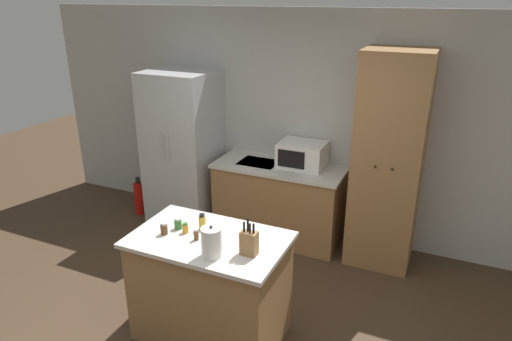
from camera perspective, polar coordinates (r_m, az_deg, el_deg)
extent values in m
cube|color=#B2B2AD|center=(5.28, 7.23, 5.39)|extent=(7.20, 0.06, 2.60)
cube|color=#B7BABC|center=(5.67, -9.04, 2.69)|extent=(0.80, 0.73, 1.90)
cylinder|color=silver|center=(5.35, -11.68, 3.08)|extent=(0.02, 0.02, 0.30)
cylinder|color=silver|center=(5.30, -10.97, 2.98)|extent=(0.02, 0.02, 0.30)
cube|color=olive|center=(5.38, 2.87, -4.06)|extent=(1.46, 0.62, 0.87)
cube|color=beige|center=(5.20, 2.96, 0.44)|extent=(1.50, 0.66, 0.03)
cube|color=#9EA0A3|center=(5.29, 0.32, 0.97)|extent=(0.44, 0.34, 0.01)
cube|color=olive|center=(4.85, 16.21, 1.04)|extent=(0.66, 0.61, 2.25)
sphere|color=black|center=(4.55, 14.67, 0.47)|extent=(0.02, 0.02, 0.02)
sphere|color=black|center=(4.53, 16.63, 0.17)|extent=(0.02, 0.02, 0.02)
cube|color=olive|center=(3.94, -5.67, -14.44)|extent=(1.18, 0.72, 0.89)
cube|color=beige|center=(3.69, -5.94, -8.61)|extent=(1.24, 0.78, 0.03)
cube|color=white|center=(5.15, 5.81, 2.01)|extent=(0.51, 0.39, 0.28)
cube|color=black|center=(4.99, 4.40, 1.41)|extent=(0.31, 0.01, 0.19)
cube|color=olive|center=(3.40, -0.87, -9.08)|extent=(0.12, 0.08, 0.19)
cylinder|color=black|center=(3.35, -1.51, -7.04)|extent=(0.02, 0.02, 0.08)
cylinder|color=black|center=(3.34, -1.03, -6.79)|extent=(0.02, 0.02, 0.11)
cylinder|color=black|center=(3.33, -0.77, -7.25)|extent=(0.02, 0.02, 0.08)
cylinder|color=black|center=(3.32, -0.31, -7.27)|extent=(0.02, 0.02, 0.08)
cylinder|color=#563319|center=(3.77, -11.42, -7.23)|extent=(0.06, 0.06, 0.08)
cylinder|color=silver|center=(3.74, -11.48, -6.55)|extent=(0.04, 0.04, 0.02)
cylinder|color=orange|center=(3.76, -8.83, -7.19)|extent=(0.05, 0.05, 0.07)
cylinder|color=#286628|center=(3.74, -8.86, -6.61)|extent=(0.04, 0.04, 0.02)
cylinder|color=gold|center=(3.78, -6.73, -6.53)|extent=(0.06, 0.06, 0.12)
cylinder|color=black|center=(3.75, -6.78, -5.58)|extent=(0.04, 0.04, 0.03)
cylinder|color=#563319|center=(3.64, -7.48, -8.05)|extent=(0.04, 0.04, 0.08)
cylinder|color=silver|center=(3.62, -7.52, -7.39)|extent=(0.03, 0.03, 0.02)
cylinder|color=#337033|center=(3.83, -9.71, -6.65)|extent=(0.06, 0.06, 0.08)
cylinder|color=silver|center=(3.81, -9.76, -6.02)|extent=(0.05, 0.05, 0.02)
cylinder|color=white|center=(3.38, -5.58, -8.93)|extent=(0.15, 0.15, 0.23)
sphere|color=#262628|center=(3.32, -5.66, -7.02)|extent=(0.02, 0.02, 0.02)
cylinder|color=red|center=(6.19, -14.36, -3.38)|extent=(0.13, 0.13, 0.43)
cylinder|color=black|center=(6.09, -14.58, -1.19)|extent=(0.06, 0.06, 0.08)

